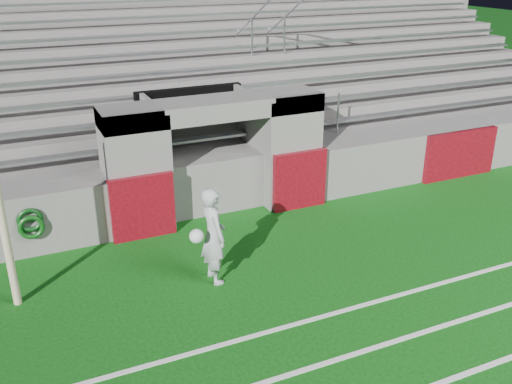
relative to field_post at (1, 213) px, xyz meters
name	(u,v)px	position (x,y,z in m)	size (l,w,h in m)	color
ground	(288,288)	(4.34, -1.44, -1.66)	(90.00, 90.00, 0.00)	#0C480E
field_post	(1,213)	(0.00, 0.00, 0.00)	(0.13, 0.13, 3.32)	beige
stadium_structure	(160,103)	(4.35, 6.53, -0.17)	(26.00, 8.48, 5.42)	slate
goalkeeper_with_ball	(213,235)	(3.26, -0.66, -0.77)	(0.73, 0.68, 1.78)	#B3B8BD
hose_coil	(31,224)	(0.42, 1.48, -0.92)	(0.49, 0.14, 0.61)	#0B3810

